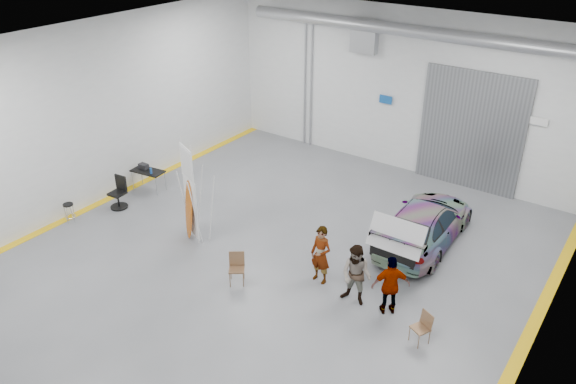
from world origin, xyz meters
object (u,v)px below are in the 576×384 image
Objects in this scene: person_a at (321,255)px; person_b at (356,275)px; shop_stool at (70,213)px; folding_chair_near at (237,274)px; person_c at (391,285)px; work_table at (147,170)px; folding_chair_far at (420,334)px; office_chair at (119,194)px; surfboard_display at (191,202)px; sedan_car at (425,223)px.

person_a is 1.24m from person_b.
person_b is at bearing 10.22° from shop_stool.
folding_chair_near is 6.46m from shop_stool.
person_c is 2.51× the size of shop_stool.
work_table is at bearing -45.90° from person_c.
shop_stool is (-8.20, -1.96, -0.51)m from person_a.
folding_chair_far is 0.73× the size of office_chair.
surfboard_display is 3.65× the size of folding_chair_near.
folding_chair_near is 1.10× the size of folding_chair_far.
sedan_car is 1.44× the size of surfboard_display.
person_a reaches higher than person_c.
folding_chair_near is 1.33× the size of shop_stool.
person_b is at bearing -8.32° from work_table.
sedan_car is at bearing 137.86° from folding_chair_far.
person_a is (-1.50, -3.41, 0.17)m from sedan_car.
sedan_car is 7.00× the size of shop_stool.
folding_chair_far is (1.07, -0.56, -0.57)m from person_c.
work_table is (-3.65, 1.49, -0.55)m from surfboard_display.
person_b is 9.22m from work_table.
person_b reaches higher than folding_chair_near.
person_b reaches higher than folding_chair_far.
folding_chair_near is 6.62m from work_table.
work_table is at bearing 84.41° from shop_stool.
surfboard_display reaches higher than folding_chair_far.
person_b is at bearing 83.54° from sedan_car.
person_c is (2.10, -0.12, -0.02)m from person_a.
work_table is at bearing 93.72° from office_chair.
folding_chair_far is 11.22m from work_table.
person_c is at bearing -6.78° from work_table.
surfboard_display is 2.85m from folding_chair_near.
work_table is (-10.00, 1.19, -0.08)m from person_c.
folding_chair_far is (1.95, -0.42, -0.59)m from person_b.
shop_stool is at bearing -113.74° from office_chair.
office_chair reaches higher than work_table.
sedan_car is at bearing 17.24° from office_chair.
surfboard_display reaches higher than work_table.
person_c is 0.52× the size of surfboard_display.
shop_stool is (-3.94, -1.54, -0.96)m from surfboard_display.
person_c is 2.06× the size of folding_chair_far.
person_a reaches higher than folding_chair_near.
person_c is 9.78m from office_chair.
person_c is at bearing 10.14° from shop_stool.
person_a is at bearing 164.80° from person_b.
person_a reaches higher than shop_stool.
folding_chair_near is (-2.99, -1.10, -0.57)m from person_b.
sedan_car is 2.72× the size of person_b.
folding_chair_far is (7.42, -0.26, -1.04)m from surfboard_display.
person_b reaches higher than office_chair.
sedan_car reaches higher than work_table.
folding_chair_far is 11.44m from shop_stool.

